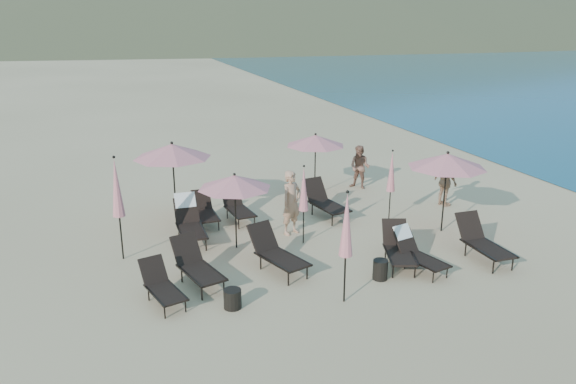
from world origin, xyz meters
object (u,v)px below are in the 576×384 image
object	(u,v)px
lounger_8	(237,207)
lounger_6	(189,221)
umbrella_open_3	(315,140)
umbrella_closed_3	(304,189)
lounger_2	(276,252)
umbrella_open_1	(447,161)
lounger_1	(197,265)
umbrella_closed_1	(391,172)
umbrella_open_0	(235,182)
lounger_7	(205,210)
beachgoer_a	(292,203)
beachgoer_c	(445,182)
umbrella_closed_0	(346,226)
beachgoer_b	(360,167)
lounger_4	(417,251)
lounger_5	(483,241)
side_table_1	(380,270)
umbrella_closed_2	(117,188)
lounger_0	(162,285)
lounger_9	(325,201)
umbrella_open_2	(172,151)
lounger_3	(398,248)
side_table_0	(233,299)

from	to	relation	value
lounger_8	lounger_6	bearing A→B (deg)	-153.42
umbrella_open_3	umbrella_closed_3	size ratio (longest dim) A/B	0.99
lounger_2	umbrella_open_1	bearing A→B (deg)	-8.78
lounger_1	umbrella_closed_1	bearing A→B (deg)	4.74
lounger_1	umbrella_open_0	distance (m)	2.68
lounger_7	beachgoer_a	distance (m)	2.81
lounger_1	beachgoer_c	bearing A→B (deg)	3.76
umbrella_closed_0	beachgoer_c	size ratio (longest dim) A/B	1.57
beachgoer_b	beachgoer_c	world-z (taller)	beachgoer_c
lounger_4	umbrella_closed_1	bearing A→B (deg)	58.52
umbrella_closed_1	lounger_2	bearing A→B (deg)	-152.43
lounger_5	umbrella_closed_3	size ratio (longest dim) A/B	0.81
beachgoer_b	lounger_4	bearing A→B (deg)	-56.05
lounger_1	lounger_4	world-z (taller)	lounger_1
umbrella_open_1	lounger_4	bearing A→B (deg)	-135.44
umbrella_closed_3	side_table_1	xyz separation A→B (m)	(1.00, -2.70, -1.33)
umbrella_closed_2	lounger_0	bearing A→B (deg)	-74.92
lounger_0	lounger_1	bearing A→B (deg)	21.25
umbrella_open_1	lounger_1	bearing A→B (deg)	-171.38
lounger_9	lounger_4	bearing A→B (deg)	-91.43
umbrella_open_0	umbrella_closed_3	xyz separation A→B (m)	(1.85, -0.27, -0.31)
umbrella_closed_3	beachgoer_c	world-z (taller)	umbrella_closed_3
lounger_5	lounger_9	world-z (taller)	lounger_9
lounger_5	umbrella_open_2	size ratio (longest dim) A/B	0.73
lounger_2	umbrella_open_0	size ratio (longest dim) A/B	0.91
lounger_9	lounger_5	bearing A→B (deg)	-69.47
lounger_0	lounger_8	world-z (taller)	lounger_8
lounger_0	lounger_1	world-z (taller)	lounger_1
lounger_6	lounger_8	bearing A→B (deg)	33.97
lounger_3	lounger_9	distance (m)	3.99
umbrella_closed_1	beachgoer_b	bearing A→B (deg)	79.97
lounger_8	umbrella_open_1	bearing A→B (deg)	-34.45
lounger_5	side_table_1	distance (m)	3.09
beachgoer_a	beachgoer_b	xyz separation A→B (m)	(3.81, 3.48, -0.15)
lounger_4	lounger_0	bearing A→B (deg)	163.13
umbrella_open_3	beachgoer_a	world-z (taller)	umbrella_open_3
side_table_1	lounger_7	bearing A→B (deg)	123.01
lounger_3	beachgoer_b	world-z (taller)	beachgoer_b
umbrella_open_0	umbrella_closed_1	distance (m)	5.02
lounger_5	umbrella_open_1	bearing A→B (deg)	86.33
lounger_0	beachgoer_a	size ratio (longest dim) A/B	0.84
lounger_9	umbrella_closed_0	bearing A→B (deg)	-118.46
lounger_2	lounger_1	bearing A→B (deg)	163.36
lounger_3	side_table_0	bearing A→B (deg)	-151.01
lounger_2	umbrella_closed_0	distance (m)	2.59
lounger_5	umbrella_open_3	distance (m)	7.01
lounger_5	lounger_6	bearing A→B (deg)	151.92
lounger_8	side_table_0	world-z (taller)	lounger_8
lounger_0	lounger_3	xyz separation A→B (m)	(5.94, 0.13, 0.05)
lounger_7	umbrella_closed_0	size ratio (longest dim) A/B	0.61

